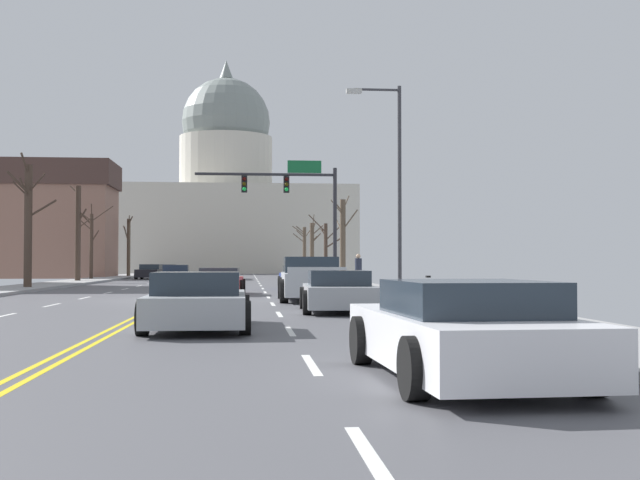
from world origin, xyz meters
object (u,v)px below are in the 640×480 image
object	(u,v)px
sedan_oncoming_01	(150,272)
pedestrian_00	(358,269)
sedan_near_05	(462,332)
sedan_oncoming_02	(166,271)
sedan_near_01	(220,282)
pickup_truck_near_02	(312,281)
street_lamp_right	(393,172)
bicycle_parked	(426,291)
signal_gantry	(296,196)
sedan_oncoming_00	(176,274)
sedan_near_04	(198,302)
sedan_near_00	(301,278)
sedan_near_03	(338,292)

from	to	relation	value
sedan_oncoming_01	pedestrian_00	bearing A→B (deg)	-64.48
sedan_near_05	sedan_oncoming_02	distance (m)	71.82
sedan_near_05	sedan_oncoming_01	world-z (taller)	sedan_oncoming_01
sedan_near_01	pickup_truck_near_02	size ratio (longest dim) A/B	0.82
street_lamp_right	sedan_near_01	size ratio (longest dim) A/B	1.68
street_lamp_right	pickup_truck_near_02	world-z (taller)	street_lamp_right
sedan_near_05	pedestrian_00	xyz separation A→B (m)	(2.96, 29.90, 0.50)
sedan_oncoming_02	bicycle_parked	bearing A→B (deg)	-76.75
signal_gantry	sedan_oncoming_00	size ratio (longest dim) A/B	1.85
sedan_near_04	sedan_oncoming_02	distance (m)	64.15
street_lamp_right	sedan_oncoming_00	xyz separation A→B (m)	(-9.96, 25.43, -4.11)
pickup_truck_near_02	sedan_oncoming_01	xyz separation A→B (m)	(-10.12, 38.30, -0.15)
sedan_near_00	sedan_near_05	world-z (taller)	sedan_near_00
pickup_truck_near_02	sedan_oncoming_02	distance (m)	52.66
sedan_near_01	bicycle_parked	size ratio (longest dim) A/B	2.57
sedan_near_05	pedestrian_00	size ratio (longest dim) A/B	2.90
signal_gantry	sedan_near_03	world-z (taller)	signal_gantry
pedestrian_00	sedan_near_01	bearing A→B (deg)	-143.33
sedan_near_00	sedan_near_05	size ratio (longest dim) A/B	0.92
street_lamp_right	sedan_near_00	world-z (taller)	street_lamp_right
sedan_near_05	bicycle_parked	distance (m)	15.14
sedan_near_03	sedan_near_04	bearing A→B (deg)	-122.01
sedan_oncoming_01	sedan_oncoming_02	bearing A→B (deg)	89.96
signal_gantry	sedan_oncoming_00	xyz separation A→B (m)	(-7.42, 9.42, -4.50)
signal_gantry	sedan_near_00	size ratio (longest dim) A/B	1.82
street_lamp_right	sedan_near_01	bearing A→B (deg)	140.08
sedan_near_01	sedan_near_03	size ratio (longest dim) A/B	1.00
sedan_near_04	sedan_near_01	bearing A→B (deg)	90.33
sedan_oncoming_02	sedan_near_04	bearing A→B (deg)	-83.91
sedan_near_01	sedan_near_03	distance (m)	12.66
pedestrian_00	sedan_near_04	bearing A→B (deg)	-105.92
pickup_truck_near_02	sedan_near_04	xyz separation A→B (m)	(-3.30, -12.11, -0.16)
sedan_near_03	sedan_oncoming_02	distance (m)	59.10
sedan_near_00	sedan_near_05	bearing A→B (deg)	-90.47
signal_gantry	sedan_near_00	xyz separation A→B (m)	(0.00, -3.89, -4.49)
sedan_near_04	sedan_oncoming_00	world-z (taller)	sedan_oncoming_00
sedan_near_00	sedan_oncoming_01	distance (m)	27.98
signal_gantry	sedan_near_05	distance (m)	35.96
signal_gantry	pedestrian_00	world-z (taller)	signal_gantry
bicycle_parked	sedan_oncoming_00	bearing A→B (deg)	108.47
pickup_truck_near_02	sedan_oncoming_01	size ratio (longest dim) A/B	1.21
signal_gantry	sedan_near_03	size ratio (longest dim) A/B	1.74
sedan_near_00	pedestrian_00	xyz separation A→B (m)	(2.70, -1.89, 0.48)
sedan_oncoming_02	pickup_truck_near_02	bearing A→B (deg)	-78.93
sedan_near_04	sedan_oncoming_01	size ratio (longest dim) A/B	1.00
sedan_near_03	sedan_near_05	world-z (taller)	sedan_near_05
pedestrian_00	pickup_truck_near_02	bearing A→B (deg)	-106.67
sedan_near_05	sedan_oncoming_01	bearing A→B (deg)	100.13
pickup_truck_near_02	pedestrian_00	size ratio (longest dim) A/B	3.39
sedan_near_00	sedan_near_03	size ratio (longest dim) A/B	0.96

